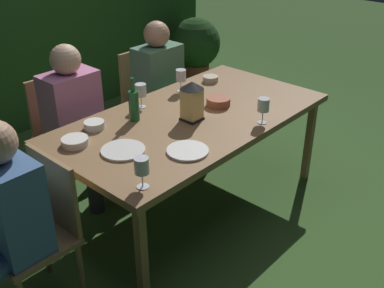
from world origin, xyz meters
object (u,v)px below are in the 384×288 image
(person_in_green, at_px, (164,85))
(bowl_dip, at_px, (210,79))
(chair_side_right_b, at_px, (148,96))
(wine_glass_c, at_px, (263,106))
(wine_glass_d, at_px, (141,91))
(chair_side_right_a, at_px, (65,128))
(potted_plant_by_hedge, at_px, (195,47))
(chair_head_near, at_px, (39,228))
(plate_b, at_px, (123,150))
(plate_a, at_px, (188,151))
(wine_glass_a, at_px, (142,167))
(person_in_pink, at_px, (78,117))
(bowl_olives, at_px, (218,101))
(bowl_salad, at_px, (75,141))
(wine_glass_b, at_px, (181,76))
(bowl_bread, at_px, (94,125))
(dining_table, at_px, (192,122))
(green_bottle_on_table, at_px, (134,105))
(lantern_centerpiece, at_px, (192,99))

(person_in_green, relative_size, bowl_dip, 9.58)
(person_in_green, bearing_deg, chair_side_right_b, 90.00)
(chair_side_right_b, xyz_separation_m, wine_glass_c, (-0.20, -1.30, 0.35))
(wine_glass_d, bearing_deg, chair_side_right_a, 118.82)
(bowl_dip, bearing_deg, potted_plant_by_hedge, 45.22)
(chair_head_near, height_order, wine_glass_d, wine_glass_d)
(plate_b, bearing_deg, plate_a, -48.96)
(chair_head_near, relative_size, wine_glass_a, 5.15)
(chair_side_right_a, distance_m, person_in_pink, 0.25)
(bowl_olives, bearing_deg, wine_glass_c, -93.85)
(bowl_salad, xyz_separation_m, bowl_dip, (1.34, 0.08, 0.00))
(wine_glass_b, bearing_deg, bowl_salad, -173.66)
(chair_side_right_a, distance_m, bowl_bread, 0.63)
(plate_a, xyz_separation_m, plate_b, (-0.24, 0.28, 0.00))
(dining_table, relative_size, wine_glass_b, 11.21)
(wine_glass_b, height_order, bowl_salad, wine_glass_b)
(person_in_green, relative_size, bowl_bread, 8.88)
(dining_table, distance_m, chair_head_near, 1.21)
(chair_side_right_a, distance_m, green_bottle_on_table, 0.75)
(chair_side_right_b, relative_size, wine_glass_d, 5.15)
(wine_glass_c, xyz_separation_m, bowl_olives, (0.03, 0.39, -0.09))
(green_bottle_on_table, height_order, potted_plant_by_hedge, green_bottle_on_table)
(person_in_pink, xyz_separation_m, bowl_olives, (0.68, -0.72, 0.11))
(dining_table, height_order, bowl_salad, bowl_salad)
(lantern_centerpiece, height_order, bowl_salad, lantern_centerpiece)
(bowl_olives, distance_m, potted_plant_by_hedge, 2.37)
(chair_head_near, bearing_deg, chair_side_right_a, 49.28)
(person_in_green, xyz_separation_m, green_bottle_on_table, (-0.73, -0.46, 0.19))
(wine_glass_b, relative_size, bowl_salad, 1.06)
(wine_glass_b, bearing_deg, person_in_pink, 153.38)
(person_in_pink, xyz_separation_m, green_bottle_on_table, (0.13, -0.46, 0.19))
(chair_side_right_a, relative_size, potted_plant_by_hedge, 1.12)
(plate_b, bearing_deg, wine_glass_c, -23.89)
(dining_table, relative_size, person_in_pink, 1.65)
(chair_side_right_a, relative_size, wine_glass_a, 5.15)
(wine_glass_c, height_order, bowl_olives, wine_glass_c)
(bowl_salad, bearing_deg, dining_table, -17.12)
(wine_glass_a, bearing_deg, potted_plant_by_hedge, 37.13)
(dining_table, relative_size, wine_glass_d, 11.21)
(dining_table, xyz_separation_m, green_bottle_on_table, (-0.30, 0.23, 0.16))
(chair_head_near, distance_m, potted_plant_by_hedge, 3.50)
(person_in_pink, bearing_deg, bowl_bread, -109.18)
(chair_head_near, bearing_deg, potted_plant_by_hedge, 28.15)
(chair_side_right_a, relative_size, lantern_centerpiece, 3.28)
(person_in_pink, distance_m, wine_glass_a, 1.17)
(dining_table, bearing_deg, wine_glass_c, -61.46)
(person_in_green, height_order, bowl_bread, person_in_green)
(lantern_centerpiece, bearing_deg, wine_glass_d, 101.79)
(chair_side_right_a, xyz_separation_m, plate_b, (-0.20, -0.93, 0.24))
(plate_a, xyz_separation_m, bowl_olives, (0.63, 0.29, 0.02))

